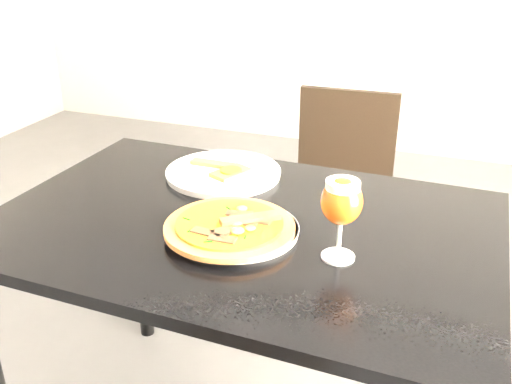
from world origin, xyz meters
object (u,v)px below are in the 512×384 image
at_px(chair_far, 338,195).
at_px(pizza, 230,226).
at_px(beer_glass, 342,202).
at_px(dining_table, 242,252).

distance_m(chair_far, pizza, 0.95).
bearing_deg(beer_glass, pizza, 177.76).
bearing_deg(dining_table, chair_far, 86.64).
relative_size(chair_far, pizza, 2.83).
relative_size(dining_table, chair_far, 1.44).
height_order(dining_table, beer_glass, beer_glass).
xyz_separation_m(dining_table, beer_glass, (0.26, -0.09, 0.22)).
xyz_separation_m(chair_far, beer_glass, (0.19, -0.91, 0.41)).
height_order(chair_far, pizza, chair_far).
distance_m(pizza, beer_glass, 0.27).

